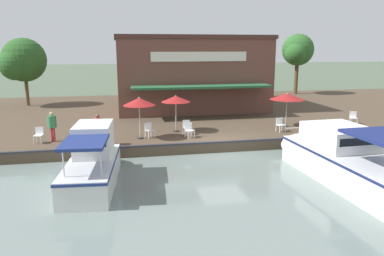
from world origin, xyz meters
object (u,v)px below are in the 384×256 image
at_px(cafe_chair_facing_river, 280,124).
at_px(tree_downstream_bank, 297,51).
at_px(cafe_chair_mid_patio, 353,117).
at_px(tree_behind_restaurant, 22,61).
at_px(motorboat_distant_upstream, 343,158).
at_px(motorboat_fourth_along, 94,161).
at_px(waterfront_restaurant, 187,72).
at_px(person_near_entrance, 52,123).
at_px(cafe_chair_under_first_umbrella, 187,126).
at_px(patio_umbrella_near_quay_edge, 176,99).
at_px(patio_umbrella_back_row, 287,97).
at_px(person_at_quay_edge, 98,126).
at_px(patio_umbrella_far_corner, 139,102).
at_px(cafe_chair_back_row_seat, 149,129).
at_px(cafe_chair_beside_entrance, 189,129).
at_px(cafe_chair_far_corner_seat, 39,134).

bearing_deg(cafe_chair_facing_river, tree_downstream_bank, 151.02).
xyz_separation_m(cafe_chair_mid_patio, tree_behind_restaurant, (-12.80, -23.54, 3.41)).
height_order(motorboat_distant_upstream, motorboat_fourth_along, motorboat_distant_upstream).
distance_m(waterfront_restaurant, person_near_entrance, 14.73).
xyz_separation_m(cafe_chair_under_first_umbrella, tree_behind_restaurant, (-13.58, -11.97, 3.41)).
xyz_separation_m(patio_umbrella_near_quay_edge, person_near_entrance, (1.14, -7.04, -0.98)).
height_order(motorboat_distant_upstream, tree_downstream_bank, tree_downstream_bank).
distance_m(patio_umbrella_back_row, tree_downstream_bank, 18.18).
xyz_separation_m(person_at_quay_edge, motorboat_distant_upstream, (5.59, 10.74, -0.75)).
height_order(patio_umbrella_far_corner, person_near_entrance, patio_umbrella_far_corner).
bearing_deg(cafe_chair_facing_river, cafe_chair_mid_patio, 101.56).
bearing_deg(motorboat_fourth_along, cafe_chair_back_row_seat, 151.75).
distance_m(cafe_chair_facing_river, cafe_chair_back_row_seat, 8.03).
relative_size(patio_umbrella_near_quay_edge, person_near_entrance, 1.36).
bearing_deg(waterfront_restaurant, cafe_chair_mid_patio, 43.72).
relative_size(cafe_chair_mid_patio, tree_downstream_bank, 0.13).
relative_size(cafe_chair_facing_river, motorboat_fourth_along, 0.13).
height_order(patio_umbrella_near_quay_edge, cafe_chair_under_first_umbrella, patio_umbrella_near_quay_edge).
distance_m(cafe_chair_beside_entrance, motorboat_distant_upstream, 8.56).
height_order(waterfront_restaurant, cafe_chair_under_first_umbrella, waterfront_restaurant).
distance_m(patio_umbrella_far_corner, patio_umbrella_near_quay_edge, 2.69).
distance_m(patio_umbrella_back_row, motorboat_distant_upstream, 8.34).
bearing_deg(cafe_chair_far_corner_seat, tree_downstream_bank, 126.10).
relative_size(cafe_chair_facing_river, cafe_chair_under_first_umbrella, 1.00).
bearing_deg(patio_umbrella_far_corner, cafe_chair_facing_river, 90.66).
bearing_deg(patio_umbrella_back_row, tree_behind_restaurant, -124.05).
bearing_deg(cafe_chair_beside_entrance, cafe_chair_back_row_seat, -102.25).
bearing_deg(tree_behind_restaurant, motorboat_fourth_along, 19.78).
distance_m(cafe_chair_under_first_umbrella, tree_downstream_bank, 23.05).
bearing_deg(tree_behind_restaurant, cafe_chair_beside_entrance, 39.74).
bearing_deg(cafe_chair_facing_river, patio_umbrella_far_corner, -89.34).
bearing_deg(cafe_chair_beside_entrance, patio_umbrella_back_row, 104.23).
height_order(patio_umbrella_far_corner, person_at_quay_edge, patio_umbrella_far_corner).
relative_size(cafe_chair_beside_entrance, tree_behind_restaurant, 0.14).
bearing_deg(cafe_chair_mid_patio, person_at_quay_edge, -81.90).
relative_size(person_near_entrance, tree_behind_restaurant, 0.28).
bearing_deg(waterfront_restaurant, cafe_chair_under_first_umbrella, -10.58).
distance_m(patio_umbrella_far_corner, cafe_chair_far_corner_seat, 5.69).
height_order(cafe_chair_facing_river, motorboat_fourth_along, motorboat_fourth_along).
height_order(patio_umbrella_near_quay_edge, person_near_entrance, patio_umbrella_near_quay_edge).
bearing_deg(tree_downstream_bank, person_near_entrance, -53.31).
bearing_deg(cafe_chair_facing_river, motorboat_fourth_along, -64.64).
height_order(cafe_chair_facing_river, person_at_quay_edge, person_at_quay_edge).
bearing_deg(person_at_quay_edge, patio_umbrella_far_corner, 115.69).
bearing_deg(cafe_chair_facing_river, patio_umbrella_near_quay_edge, -101.71).
relative_size(patio_umbrella_far_corner, tree_downstream_bank, 0.37).
bearing_deg(cafe_chair_far_corner_seat, cafe_chair_facing_river, 89.98).
bearing_deg(cafe_chair_back_row_seat, patio_umbrella_back_row, 97.76).
distance_m(cafe_chair_mid_patio, person_at_quay_edge, 16.80).
bearing_deg(tree_behind_restaurant, patio_umbrella_far_corner, 33.02).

